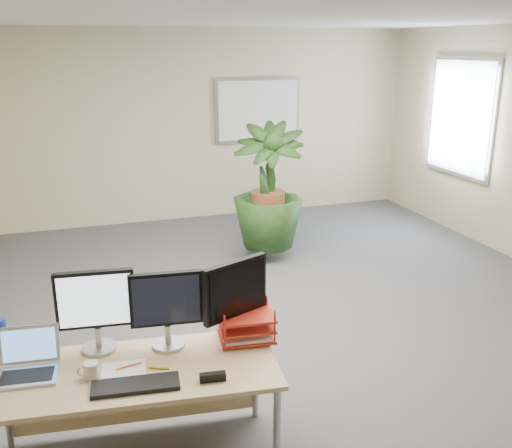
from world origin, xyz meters
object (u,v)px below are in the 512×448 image
object	(u,v)px
desk	(134,381)
floor_plant	(268,198)
monitor_right	(166,305)
laptop	(28,363)
monitor_left	(96,306)

from	to	relation	value
desk	floor_plant	xyz separation A→B (m)	(1.92, 3.01, 0.23)
desk	monitor_right	bearing A→B (deg)	24.86
floor_plant	monitor_right	bearing A→B (deg)	-120.05
floor_plant	laptop	world-z (taller)	floor_plant
desk	laptop	bearing A→B (deg)	173.53
desk	laptop	xyz separation A→B (m)	(-0.58, 0.07, 0.19)
floor_plant	monitor_left	xyz separation A→B (m)	(-2.09, -2.81, 0.20)
monitor_left	monitor_right	world-z (taller)	monitor_left
desk	monitor_left	distance (m)	0.51
monitor_right	laptop	xyz separation A→B (m)	(-0.82, -0.04, -0.22)
monitor_right	laptop	distance (m)	0.85
laptop	floor_plant	bearing A→B (deg)	49.74
monitor_left	laptop	distance (m)	0.49
floor_plant	monitor_left	bearing A→B (deg)	-126.65
desk	laptop	world-z (taller)	laptop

